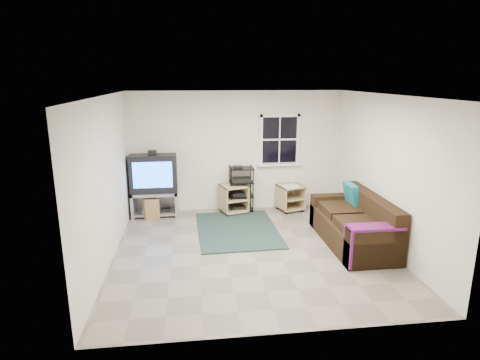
{
  "coord_description": "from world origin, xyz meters",
  "views": [
    {
      "loc": [
        -0.98,
        -6.25,
        2.88
      ],
      "look_at": [
        -0.15,
        0.4,
        1.15
      ],
      "focal_mm": 30.0,
      "sensor_mm": 36.0,
      "label": 1
    }
  ],
  "objects": [
    {
      "name": "tv_unit",
      "position": [
        -1.77,
        2.04,
        0.78
      ],
      "size": [
        0.96,
        0.48,
        1.42
      ],
      "color": "gray",
      "rests_on": "ground"
    },
    {
      "name": "side_table_right",
      "position": [
        1.16,
        2.05,
        0.33
      ],
      "size": [
        0.63,
        0.63,
        0.59
      ],
      "rotation": [
        0.0,
        0.0,
        0.28
      ],
      "color": "tan",
      "rests_on": "ground"
    },
    {
      "name": "room",
      "position": [
        0.95,
        2.27,
        1.48
      ],
      "size": [
        4.6,
        4.62,
        4.6
      ],
      "color": "gray",
      "rests_on": "ground"
    },
    {
      "name": "shag_rug",
      "position": [
        -0.13,
        0.98,
        0.01
      ],
      "size": [
        1.56,
        2.11,
        0.02
      ],
      "primitive_type": "cube",
      "rotation": [
        0.0,
        0.0,
        0.03
      ],
      "color": "black",
      "rests_on": "ground"
    },
    {
      "name": "paper_bag",
      "position": [
        -1.84,
        1.85,
        0.22
      ],
      "size": [
        0.35,
        0.29,
        0.43
      ],
      "primitive_type": "cube",
      "rotation": [
        0.0,
        0.0,
        0.39
      ],
      "color": "brown",
      "rests_on": "ground"
    },
    {
      "name": "sofa",
      "position": [
        1.85,
        0.09,
        0.34
      ],
      "size": [
        0.93,
        2.09,
        0.95
      ],
      "color": "black",
      "rests_on": "ground"
    },
    {
      "name": "av_rack",
      "position": [
        0.09,
        2.1,
        0.44
      ],
      "size": [
        0.51,
        0.37,
        1.02
      ],
      "color": "black",
      "rests_on": "ground"
    },
    {
      "name": "side_table_left",
      "position": [
        -0.1,
        2.06,
        0.33
      ],
      "size": [
        0.65,
        0.65,
        0.62
      ],
      "rotation": [
        0.0,
        0.0,
        0.3
      ],
      "color": "tan",
      "rests_on": "ground"
    }
  ]
}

